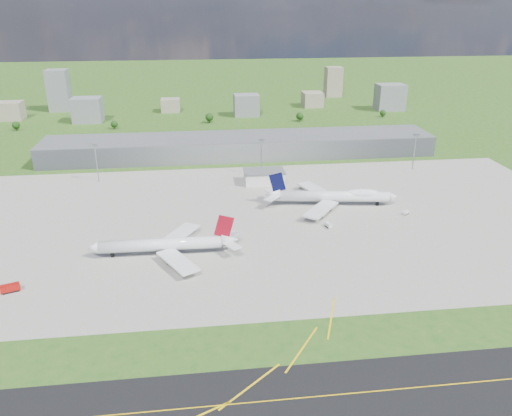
{
  "coord_description": "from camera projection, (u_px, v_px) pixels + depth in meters",
  "views": [
    {
      "loc": [
        -33.33,
        -211.27,
        113.26
      ],
      "look_at": [
        -3.24,
        35.83,
        9.0
      ],
      "focal_mm": 35.0,
      "sensor_mm": 36.0,
      "label": 1
    }
  ],
  "objects": [
    {
      "name": "van_white_near",
      "position": [
        328.0,
        225.0,
        267.72
      ],
      "size": [
        3.37,
        5.37,
        2.54
      ],
      "rotation": [
        0.0,
        0.0,
        1.82
      ],
      "color": "silver",
      "rests_on": "ground"
    },
    {
      "name": "bldg_tall_e",
      "position": [
        333.0,
        82.0,
        624.96
      ],
      "size": [
        20.0,
        18.0,
        36.0
      ],
      "primitive_type": "cube",
      "color": "gray",
      "rests_on": "ground"
    },
    {
      "name": "bldg_ce",
      "position": [
        312.0,
        99.0,
        569.43
      ],
      "size": [
        22.0,
        24.0,
        16.0
      ],
      "primitive_type": "cube",
      "color": "gray",
      "rests_on": "ground"
    },
    {
      "name": "tree_far_w",
      "position": [
        16.0,
        125.0,
        463.82
      ],
      "size": [
        7.2,
        7.2,
        8.8
      ],
      "color": "#382314",
      "rests_on": "ground"
    },
    {
      "name": "bldg_e",
      "position": [
        390.0,
        97.0,
        548.56
      ],
      "size": [
        30.0,
        22.0,
        28.0
      ],
      "primitive_type": "cube",
      "color": "slate",
      "rests_on": "ground"
    },
    {
      "name": "bldg_c",
      "position": [
        246.0,
        105.0,
        522.73
      ],
      "size": [
        26.0,
        20.0,
        22.0
      ],
      "primitive_type": "cube",
      "color": "slate",
      "rests_on": "ground"
    },
    {
      "name": "tree_w",
      "position": [
        114.0,
        124.0,
        469.4
      ],
      "size": [
        6.75,
        6.75,
        8.25
      ],
      "color": "#382314",
      "rests_on": "ground"
    },
    {
      "name": "bldg_tall_w",
      "position": [
        59.0,
        90.0,
        541.96
      ],
      "size": [
        22.0,
        20.0,
        44.0
      ],
      "primitive_type": "cube",
      "color": "slate",
      "rests_on": "ground"
    },
    {
      "name": "mast_center",
      "position": [
        261.0,
        151.0,
        340.48
      ],
      "size": [
        3.5,
        2.0,
        25.9
      ],
      "color": "gray",
      "rests_on": "ground"
    },
    {
      "name": "tree_far_e",
      "position": [
        383.0,
        113.0,
        517.94
      ],
      "size": [
        6.3,
        6.3,
        7.7
      ],
      "color": "#382314",
      "rests_on": "ground"
    },
    {
      "name": "bldg_far_w",
      "position": [
        10.0,
        111.0,
        505.9
      ],
      "size": [
        24.0,
        20.0,
        18.0
      ],
      "primitive_type": "cube",
      "color": "gray",
      "rests_on": "ground"
    },
    {
      "name": "bldg_w",
      "position": [
        87.0,
        110.0,
        495.35
      ],
      "size": [
        28.0,
        22.0,
        24.0
      ],
      "primitive_type": "cube",
      "color": "slate",
      "rests_on": "ground"
    },
    {
      "name": "tree_e",
      "position": [
        300.0,
        116.0,
        498.38
      ],
      "size": [
        7.65,
        7.65,
        9.35
      ],
      "color": "#382314",
      "rests_on": "ground"
    },
    {
      "name": "terminal",
      "position": [
        240.0,
        146.0,
        389.09
      ],
      "size": [
        300.0,
        42.0,
        15.0
      ],
      "primitive_type": "cube",
      "color": "slate",
      "rests_on": "ground"
    },
    {
      "name": "tug_yellow",
      "position": [
        192.0,
        266.0,
        227.73
      ],
      "size": [
        3.46,
        2.52,
        1.59
      ],
      "rotation": [
        0.0,
        0.0,
        0.26
      ],
      "color": "orange",
      "rests_on": "ground"
    },
    {
      "name": "airliner_red_twin",
      "position": [
        166.0,
        245.0,
        237.76
      ],
      "size": [
        70.91,
        55.41,
        19.5
      ],
      "rotation": [
        0.0,
        0.0,
        3.13
      ],
      "color": "white",
      "rests_on": "ground"
    },
    {
      "name": "ground",
      "position": [
        242.0,
        161.0,
        378.25
      ],
      "size": [
        1400.0,
        1400.0,
        0.0
      ],
      "primitive_type": "plane",
      "color": "#285219",
      "rests_on": "ground"
    },
    {
      "name": "tree_c",
      "position": [
        209.0,
        117.0,
        492.79
      ],
      "size": [
        8.1,
        8.1,
        9.9
      ],
      "color": "#382314",
      "rests_on": "ground"
    },
    {
      "name": "fire_truck",
      "position": [
        10.0,
        288.0,
        208.46
      ],
      "size": [
        8.13,
        5.22,
        3.39
      ],
      "rotation": [
        0.0,
        0.0,
        0.34
      ],
      "color": "#9F0F0B",
      "rests_on": "ground"
    },
    {
      "name": "van_white_far",
      "position": [
        406.0,
        213.0,
        284.07
      ],
      "size": [
        4.51,
        3.93,
        2.19
      ],
      "rotation": [
        0.0,
        0.0,
        0.6
      ],
      "color": "silver",
      "rests_on": "ground"
    },
    {
      "name": "apron",
      "position": [
        279.0,
        219.0,
        278.63
      ],
      "size": [
        360.0,
        190.0,
        0.08
      ],
      "primitive_type": "cube",
      "color": "gray",
      "rests_on": "ground"
    },
    {
      "name": "mast_east",
      "position": [
        415.0,
        146.0,
        352.74
      ],
      "size": [
        3.5,
        2.0,
        25.9
      ],
      "color": "gray",
      "rests_on": "ground"
    },
    {
      "name": "bldg_cw",
      "position": [
        171.0,
        105.0,
        542.82
      ],
      "size": [
        20.0,
        18.0,
        14.0
      ],
      "primitive_type": "cube",
      "color": "gray",
      "rests_on": "ground"
    },
    {
      "name": "ops_building",
      "position": [
        264.0,
        177.0,
        332.04
      ],
      "size": [
        26.0,
        16.0,
        8.0
      ],
      "primitive_type": "cube",
      "color": "silver",
      "rests_on": "ground"
    },
    {
      "name": "airliner_blue_quad",
      "position": [
        334.0,
        196.0,
        295.14
      ],
      "size": [
        77.78,
        60.48,
        20.34
      ],
      "rotation": [
        0.0,
        0.0,
        -0.14
      ],
      "color": "white",
      "rests_on": "ground"
    },
    {
      "name": "mast_west",
      "position": [
        96.0,
        157.0,
        328.22
      ],
      "size": [
        3.5,
        2.0,
        25.9
      ],
      "color": "gray",
      "rests_on": "ground"
    }
  ]
}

